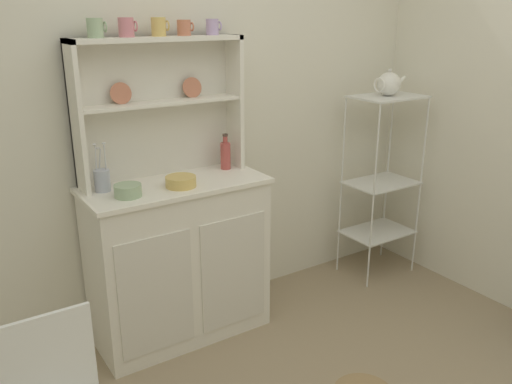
{
  "coord_description": "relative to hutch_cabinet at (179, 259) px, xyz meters",
  "views": [
    {
      "loc": [
        -1.35,
        -1.11,
        1.77
      ],
      "look_at": [
        0.11,
        1.12,
        0.86
      ],
      "focal_mm": 37.41,
      "sensor_mm": 36.0,
      "label": 1
    }
  ],
  "objects": [
    {
      "name": "wall_back",
      "position": [
        0.24,
        0.26,
        0.78
      ],
      "size": [
        3.84,
        0.05,
        2.5
      ],
      "primitive_type": "cube",
      "color": "silver",
      "rests_on": "ground"
    },
    {
      "name": "hutch_cabinet",
      "position": [
        0.0,
        0.0,
        0.0
      ],
      "size": [
        0.98,
        0.45,
        0.91
      ],
      "color": "white",
      "rests_on": "ground"
    },
    {
      "name": "hutch_shelf_unit",
      "position": [
        0.0,
        0.16,
        0.87
      ],
      "size": [
        0.91,
        0.18,
        0.74
      ],
      "color": "silver",
      "rests_on": "hutch_cabinet"
    },
    {
      "name": "bakers_rack",
      "position": [
        1.5,
        -0.05,
        0.28
      ],
      "size": [
        0.46,
        0.32,
        1.25
      ],
      "color": "silver",
      "rests_on": "ground"
    },
    {
      "name": "cup_sage_0",
      "position": [
        -0.31,
        0.12,
        1.23
      ],
      "size": [
        0.09,
        0.08,
        0.09
      ],
      "color": "#9EB78E",
      "rests_on": "hutch_shelf_unit"
    },
    {
      "name": "cup_rose_1",
      "position": [
        -0.16,
        0.12,
        1.23
      ],
      "size": [
        0.09,
        0.08,
        0.09
      ],
      "color": "#D17A84",
      "rests_on": "hutch_shelf_unit"
    },
    {
      "name": "cup_gold_2",
      "position": [
        0.01,
        0.12,
        1.23
      ],
      "size": [
        0.09,
        0.07,
        0.09
      ],
      "color": "#DBB760",
      "rests_on": "hutch_shelf_unit"
    },
    {
      "name": "cup_terracotta_3",
      "position": [
        0.15,
        0.12,
        1.22
      ],
      "size": [
        0.08,
        0.07,
        0.08
      ],
      "color": "#C67556",
      "rests_on": "hutch_shelf_unit"
    },
    {
      "name": "cup_lilac_4",
      "position": [
        0.32,
        0.12,
        1.22
      ],
      "size": [
        0.08,
        0.07,
        0.08
      ],
      "color": "#B79ECC",
      "rests_on": "hutch_shelf_unit"
    },
    {
      "name": "bowl_mixing_large",
      "position": [
        -0.28,
        -0.07,
        0.47
      ],
      "size": [
        0.13,
        0.13,
        0.06
      ],
      "primitive_type": "cylinder",
      "color": "#9EB78E",
      "rests_on": "hutch_cabinet"
    },
    {
      "name": "bowl_floral_medium",
      "position": [
        0.0,
        -0.07,
        0.47
      ],
      "size": [
        0.16,
        0.16,
        0.05
      ],
      "primitive_type": "cylinder",
      "color": "#DBB760",
      "rests_on": "hutch_cabinet"
    },
    {
      "name": "jam_bottle",
      "position": [
        0.36,
        0.09,
        0.53
      ],
      "size": [
        0.06,
        0.06,
        0.2
      ],
      "color": "#B74C47",
      "rests_on": "hutch_cabinet"
    },
    {
      "name": "utensil_jar",
      "position": [
        -0.36,
        0.08,
        0.5
      ],
      "size": [
        0.08,
        0.08,
        0.25
      ],
      "color": "#B2B7C6",
      "rests_on": "hutch_cabinet"
    },
    {
      "name": "porcelain_teapot",
      "position": [
        1.5,
        -0.05,
        0.86
      ],
      "size": [
        0.24,
        0.15,
        0.17
      ],
      "color": "white",
      "rests_on": "bakers_rack"
    }
  ]
}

